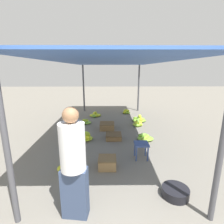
% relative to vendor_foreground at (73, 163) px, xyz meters
% --- Properties ---
extents(canopy_post_front_left, '(0.08, 0.08, 2.34)m').
position_rel_vendor_foreground_xyz_m(canopy_post_front_left, '(-0.83, -0.10, 0.30)').
color(canopy_post_front_left, '#4C4C51').
rests_on(canopy_post_front_left, ground).
extents(canopy_post_front_right, '(0.08, 0.08, 2.34)m').
position_rel_vendor_foreground_xyz_m(canopy_post_front_right, '(1.98, -0.10, 0.30)').
color(canopy_post_front_right, '#4C4C51').
rests_on(canopy_post_front_right, ground).
extents(canopy_post_back_left, '(0.08, 0.08, 2.34)m').
position_rel_vendor_foreground_xyz_m(canopy_post_back_left, '(-0.83, 6.72, 0.30)').
color(canopy_post_back_left, '#4C4C51').
rests_on(canopy_post_back_left, ground).
extents(canopy_post_back_right, '(0.08, 0.08, 2.34)m').
position_rel_vendor_foreground_xyz_m(canopy_post_back_right, '(1.98, 6.72, 0.30)').
color(canopy_post_back_right, '#4C4C51').
rests_on(canopy_post_back_right, ground).
extents(canopy_tarp, '(3.21, 7.22, 0.04)m').
position_rel_vendor_foreground_xyz_m(canopy_tarp, '(0.58, 3.31, 1.49)').
color(canopy_tarp, '#33569E').
rests_on(canopy_tarp, canopy_post_front_left).
extents(vendor_foreground, '(0.39, 0.39, 1.67)m').
position_rel_vendor_foreground_xyz_m(vendor_foreground, '(0.00, 0.00, 0.00)').
color(vendor_foreground, '#384766').
rests_on(vendor_foreground, ground).
extents(stool, '(0.34, 0.34, 0.40)m').
position_rel_vendor_foreground_xyz_m(stool, '(1.27, 1.70, -0.54)').
color(stool, '#384C84').
rests_on(stool, ground).
extents(basin_black, '(0.46, 0.46, 0.15)m').
position_rel_vendor_foreground_xyz_m(basin_black, '(1.64, 0.38, -0.79)').
color(basin_black, black).
rests_on(basin_black, ground).
extents(banana_pile_left_0, '(0.43, 0.47, 0.20)m').
position_rel_vendor_foreground_xyz_m(banana_pile_left_0, '(-0.40, 1.21, -0.78)').
color(banana_pile_left_0, '#9BC230').
rests_on(banana_pile_left_0, ground).
extents(banana_pile_left_1, '(0.54, 0.64, 0.24)m').
position_rel_vendor_foreground_xyz_m(banana_pile_left_1, '(-0.18, 5.62, -0.79)').
color(banana_pile_left_1, yellow).
rests_on(banana_pile_left_1, ground).
extents(banana_pile_left_2, '(0.52, 0.48, 0.29)m').
position_rel_vendor_foreground_xyz_m(banana_pile_left_2, '(-0.28, 2.88, -0.78)').
color(banana_pile_left_2, yellow).
rests_on(banana_pile_left_2, ground).
extents(banana_pile_left_3, '(0.49, 0.43, 0.22)m').
position_rel_vendor_foreground_xyz_m(banana_pile_left_3, '(-0.50, 4.46, -0.78)').
color(banana_pile_left_3, '#75B337').
rests_on(banana_pile_left_3, ground).
extents(banana_pile_right_0, '(0.57, 0.59, 0.30)m').
position_rel_vendor_foreground_xyz_m(banana_pile_right_0, '(1.72, 4.79, -0.78)').
color(banana_pile_right_0, '#B0CB2D').
rests_on(banana_pile_right_0, ground).
extents(banana_pile_right_1, '(0.41, 0.52, 0.25)m').
position_rel_vendor_foreground_xyz_m(banana_pile_right_1, '(1.59, 4.22, -0.78)').
color(banana_pile_right_1, '#84B934').
rests_on(banana_pile_right_1, ground).
extents(banana_pile_right_2, '(0.39, 0.46, 0.22)m').
position_rel_vendor_foreground_xyz_m(banana_pile_right_2, '(1.32, 6.12, -0.78)').
color(banana_pile_right_2, '#CCD628').
rests_on(banana_pile_right_2, ground).
extents(banana_pile_right_3, '(0.49, 0.60, 0.17)m').
position_rel_vendor_foreground_xyz_m(banana_pile_right_3, '(1.60, 2.85, -0.80)').
color(banana_pile_right_3, '#8ABC33').
rests_on(banana_pile_right_3, ground).
extents(crate_near, '(0.49, 0.49, 0.16)m').
position_rel_vendor_foreground_xyz_m(crate_near, '(0.63, 2.94, -0.79)').
color(crate_near, brown).
rests_on(crate_near, ground).
extents(crate_mid, '(0.53, 0.53, 0.23)m').
position_rel_vendor_foreground_xyz_m(crate_mid, '(0.41, 3.84, -0.75)').
color(crate_mid, olive).
rests_on(crate_mid, ground).
extents(crate_far, '(0.40, 0.40, 0.24)m').
position_rel_vendor_foreground_xyz_m(crate_far, '(0.45, 1.29, -0.75)').
color(crate_far, '#9E7A4C').
rests_on(crate_far, ground).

